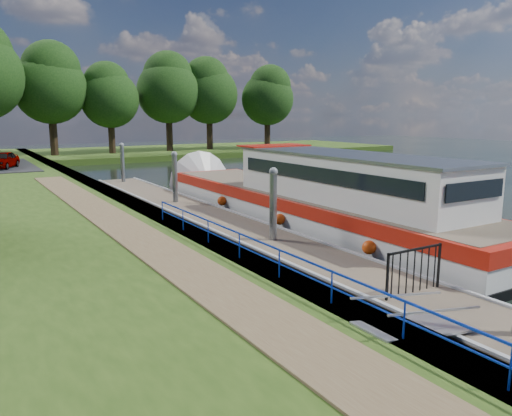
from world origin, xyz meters
TOP-DOWN VIEW (x-y plane):
  - ground at (0.00, 0.00)m, footprint 160.00×160.00m
  - bank_edge at (-2.55, 15.00)m, footprint 1.10×90.00m
  - far_bank at (12.00, 52.00)m, footprint 60.00×18.00m
  - footpath at (-4.40, 8.00)m, footprint 1.60×40.00m
  - blue_fence at (-2.75, 3.00)m, footprint 0.04×18.04m
  - pontoon at (0.00, 13.00)m, footprint 2.50×30.00m
  - mooring_piles at (0.00, 13.00)m, footprint 0.30×27.30m
  - gangway at (-1.85, 0.50)m, footprint 2.58×1.00m
  - gate_panel at (-0.00, 2.20)m, footprint 1.85×0.05m
  - barge at (3.60, 11.69)m, footprint 4.36×21.15m
  - horizon_trees at (-1.61, 48.68)m, footprint 54.38×10.03m
  - car_a at (-6.30, 35.48)m, footprint 2.81×3.91m

SIDE VIEW (x-z plane):
  - ground at x=0.00m, z-range 0.00..0.00m
  - pontoon at x=0.00m, z-range -0.10..0.46m
  - far_bank at x=12.00m, z-range 0.00..0.60m
  - bank_edge at x=-2.55m, z-range 0.00..0.78m
  - gangway at x=-1.85m, z-range 0.16..1.09m
  - footpath at x=-4.40m, z-range 0.78..0.83m
  - barge at x=3.60m, z-range -1.30..3.48m
  - gate_panel at x=0.00m, z-range 0.57..1.72m
  - mooring_piles at x=0.00m, z-range -0.50..3.05m
  - blue_fence at x=-2.75m, z-range 0.95..1.67m
  - car_a at x=-6.30m, z-range 0.83..2.07m
  - horizon_trees at x=-1.61m, z-range 1.51..14.38m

